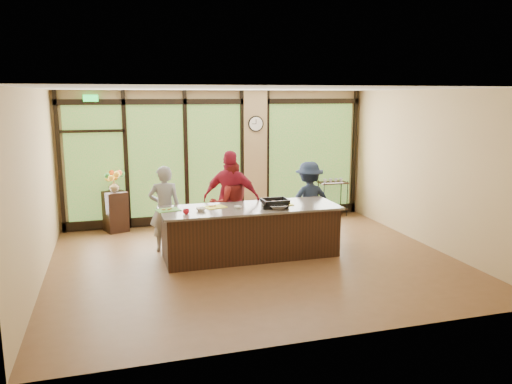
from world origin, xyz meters
TOP-DOWN VIEW (x-y plane):
  - floor at (0.00, 0.00)m, footprint 7.00×7.00m
  - ceiling at (0.00, 0.00)m, footprint 7.00×7.00m
  - back_wall at (0.00, 3.00)m, footprint 7.00×0.00m
  - left_wall at (-3.50, 0.00)m, footprint 0.00×6.00m
  - right_wall at (3.50, 0.00)m, footprint 0.00×6.00m
  - window_wall at (0.16, 2.95)m, footprint 6.90×0.12m
  - island_base at (0.00, 0.30)m, footprint 3.10×1.00m
  - countertop at (0.00, 0.30)m, footprint 3.20×1.10m
  - wall_clock at (0.85, 2.87)m, footprint 0.36×0.04m
  - cook_left at (-1.45, 1.06)m, footprint 0.63×0.45m
  - cook_midleft at (-0.20, 1.06)m, footprint 0.84×0.67m
  - cook_midright at (-0.18, 1.01)m, footprint 1.18×0.86m
  - cook_right at (1.45, 1.08)m, footprint 1.04×0.61m
  - roasting_pan at (0.41, 0.15)m, footprint 0.51×0.43m
  - mixing_bowl at (0.42, 0.01)m, footprint 0.41×0.41m
  - cutting_board_left at (-1.46, 0.45)m, footprint 0.45×0.38m
  - cutting_board_center at (-0.62, 0.45)m, footprint 0.44×0.38m
  - cutting_board_right at (0.57, 0.36)m, footprint 0.45×0.34m
  - prep_bowl_near at (-0.91, 0.24)m, footprint 0.20×0.20m
  - prep_bowl_mid at (-0.25, 0.24)m, footprint 0.19×0.19m
  - prep_bowl_far at (0.75, 0.74)m, footprint 0.17×0.17m
  - red_ramekin at (-1.19, 0.07)m, footprint 0.14×0.14m
  - flower_stand at (-2.33, 2.75)m, footprint 0.56×0.56m
  - flower_vase at (-2.33, 2.75)m, footprint 0.31×0.31m
  - bar_cart at (2.76, 2.75)m, footprint 0.68×0.39m

SIDE VIEW (x-z plane):
  - floor at x=0.00m, z-range 0.00..0.00m
  - flower_stand at x=-2.33m, z-range 0.00..0.87m
  - island_base at x=0.00m, z-range 0.00..0.88m
  - bar_cart at x=2.76m, z-range 0.09..1.01m
  - cook_right at x=1.45m, z-range 0.00..1.58m
  - cook_left at x=-1.45m, z-range 0.00..1.63m
  - cook_midleft at x=-0.20m, z-range 0.00..1.65m
  - countertop at x=0.00m, z-range 0.88..0.92m
  - cutting_board_center at x=-0.62m, z-range 0.92..0.93m
  - cutting_board_left at x=-1.46m, z-range 0.92..0.93m
  - cutting_board_right at x=0.57m, z-range 0.92..0.93m
  - cook_midright at x=-0.18m, z-range 0.00..1.86m
  - prep_bowl_far at x=0.75m, z-range 0.92..0.95m
  - prep_bowl_mid at x=-0.25m, z-range 0.92..0.96m
  - prep_bowl_near at x=-0.91m, z-range 0.92..0.97m
  - roasting_pan at x=0.41m, z-range 0.92..1.00m
  - red_ramekin at x=-1.19m, z-range 0.92..1.01m
  - mixing_bowl at x=0.42m, z-range 0.92..1.01m
  - flower_vase at x=-2.33m, z-range 0.87..1.11m
  - window_wall at x=0.16m, z-range -0.11..2.89m
  - back_wall at x=0.00m, z-range -2.00..5.00m
  - left_wall at x=-3.50m, z-range -1.50..4.50m
  - right_wall at x=3.50m, z-range -1.50..4.50m
  - wall_clock at x=0.85m, z-range 2.07..2.43m
  - ceiling at x=0.00m, z-range 3.00..3.00m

